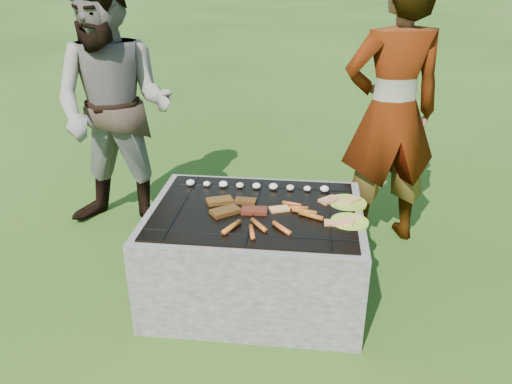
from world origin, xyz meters
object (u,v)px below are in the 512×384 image
plate_near (349,222)px  bystander (115,109)px  plate_far (347,203)px  fire_pit (255,255)px  cook (391,114)px

plate_near → bystander: bystander is taller
plate_far → bystander: bystander is taller
fire_pit → plate_near: size_ratio=5.19×
plate_near → cook: bearing=71.8°
plate_far → bystander: 1.87m
cook → bystander: (-2.03, -0.05, -0.02)m
plate_far → cook: bearing=66.0°
plate_near → bystander: (-1.71, 0.91, 0.36)m
plate_near → bystander: bearing=152.0°
cook → bystander: bearing=-12.7°
cook → bystander: size_ratio=1.02×
plate_near → bystander: 1.97m
cook → plate_far: bearing=51.8°
plate_near → fire_pit: bearing=169.8°
plate_near → plate_far: bearing=89.6°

